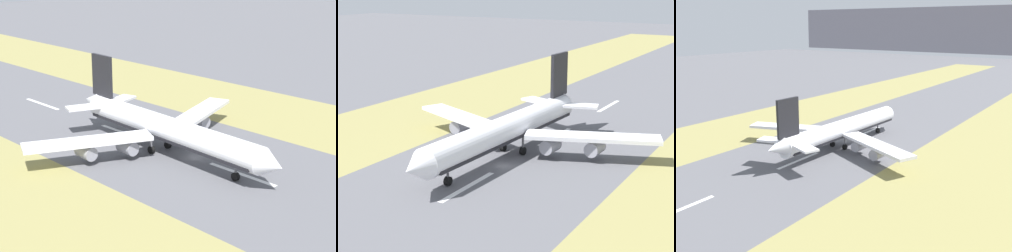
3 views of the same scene
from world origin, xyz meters
TOP-DOWN VIEW (x-y plane):
  - ground_plane at (0.00, 0.00)m, footprint 800.00×800.00m
  - grass_median_east at (45.00, 0.00)m, footprint 40.00×600.00m
  - centreline_dash_near at (0.00, -65.99)m, footprint 1.20×18.00m
  - centreline_dash_mid at (0.00, -25.99)m, footprint 1.20×18.00m
  - centreline_dash_far at (0.00, 14.01)m, footprint 1.20×18.00m
  - airplane_main_jet at (2.78, -7.90)m, footprint 64.09×67.16m

SIDE VIEW (x-z plane):
  - ground_plane at x=0.00m, z-range 0.00..0.00m
  - grass_median_east at x=45.00m, z-range 0.00..0.01m
  - centreline_dash_near at x=0.00m, z-range 0.00..0.01m
  - centreline_dash_mid at x=0.00m, z-range 0.00..0.01m
  - centreline_dash_far at x=0.00m, z-range 0.00..0.01m
  - airplane_main_jet at x=2.78m, z-range -4.08..16.12m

